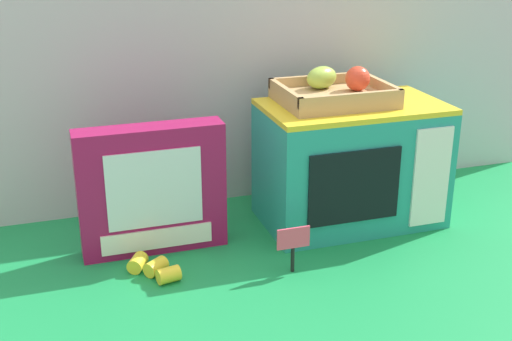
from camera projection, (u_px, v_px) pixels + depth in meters
ground_plane at (282, 226)px, 1.59m from camera, size 1.70×1.70×0.00m
display_back_panel at (254, 74)px, 1.67m from camera, size 1.61×0.03×0.64m
toy_microwave at (351, 163)px, 1.58m from camera, size 0.41×0.25×0.29m
food_groups_crate at (335, 92)px, 1.54m from camera, size 0.25×0.20×0.08m
cookie_set_box at (152, 190)px, 1.44m from camera, size 0.31×0.07×0.28m
price_sign at (293, 243)px, 1.37m from camera, size 0.07×0.01×0.10m
loose_toy_banana at (154, 268)px, 1.37m from camera, size 0.10×0.12×0.03m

